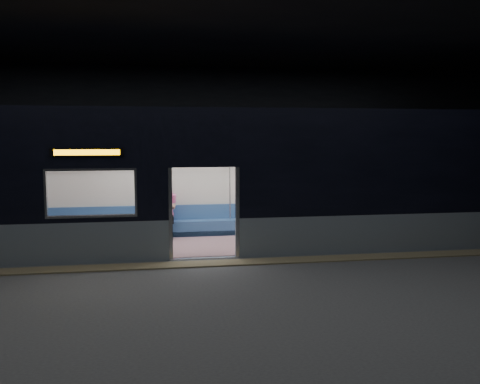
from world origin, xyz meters
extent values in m
cube|color=#47494C|center=(0.00, 0.00, -0.01)|extent=(24.00, 14.00, 0.01)
cube|color=black|center=(0.00, 0.00, 4.98)|extent=(24.00, 14.00, 0.04)
cube|color=black|center=(0.00, 6.98, 2.50)|extent=(24.00, 0.04, 5.00)
cube|color=black|center=(0.00, -6.98, 2.50)|extent=(24.00, 0.04, 5.00)
cube|color=#8C7F59|center=(0.00, 0.55, 0.01)|extent=(22.80, 0.50, 0.03)
cube|color=gray|center=(4.85, 1.06, 0.45)|extent=(8.30, 0.12, 0.90)
cube|color=black|center=(4.85, 1.06, 2.05)|extent=(8.30, 0.12, 2.30)
cube|color=black|center=(0.00, 1.06, 2.62)|extent=(1.40, 0.12, 1.15)
cube|color=#B7BABC|center=(-0.74, 1.06, 1.02)|extent=(0.08, 0.14, 2.05)
cube|color=#B7BABC|center=(0.74, 1.06, 1.02)|extent=(0.08, 0.14, 2.05)
cube|color=black|center=(-2.45, 0.98, 2.39)|extent=(1.50, 0.04, 0.18)
cube|color=#FFA600|center=(-2.45, 0.97, 2.39)|extent=(1.34, 0.03, 0.12)
cube|color=beige|center=(0.00, 3.94, 1.60)|extent=(18.00, 0.12, 3.20)
cube|color=black|center=(0.00, 2.50, 3.28)|extent=(18.00, 3.00, 0.15)
cube|color=#7C5A5E|center=(0.00, 2.50, 0.02)|extent=(17.76, 2.76, 0.04)
cube|color=beige|center=(0.00, 2.50, 2.35)|extent=(17.76, 2.76, 0.10)
cube|color=#315B8F|center=(0.00, 3.62, 0.24)|extent=(11.00, 0.48, 0.41)
cube|color=#315B8F|center=(0.00, 3.81, 0.65)|extent=(11.00, 0.10, 0.40)
cube|color=#735458|center=(-3.30, 1.41, 0.24)|extent=(4.40, 0.48, 0.41)
cube|color=#735458|center=(3.30, 1.41, 0.24)|extent=(4.40, 0.48, 0.41)
cylinder|color=silver|center=(-0.95, 1.37, 1.17)|extent=(0.04, 0.04, 2.26)
cylinder|color=silver|center=(-0.95, 3.63, 1.17)|extent=(0.04, 0.04, 2.26)
cylinder|color=silver|center=(0.95, 1.37, 1.17)|extent=(0.04, 0.04, 2.26)
cylinder|color=silver|center=(0.95, 3.63, 1.17)|extent=(0.04, 0.04, 2.26)
cylinder|color=silver|center=(0.00, 3.58, 1.95)|extent=(11.00, 0.03, 0.03)
cube|color=black|center=(-0.93, 3.37, 0.54)|extent=(0.19, 0.52, 0.18)
cube|color=black|center=(-0.70, 3.37, 0.54)|extent=(0.19, 0.52, 0.18)
cylinder|color=black|center=(-0.93, 3.13, 0.26)|extent=(0.12, 0.12, 0.43)
cylinder|color=black|center=(-0.70, 3.13, 0.26)|extent=(0.12, 0.12, 0.43)
cube|color=pink|center=(-0.82, 3.59, 0.56)|extent=(0.45, 0.24, 0.22)
cylinder|color=pink|center=(-0.82, 3.62, 0.95)|extent=(0.50, 0.50, 0.58)
sphere|color=tan|center=(-0.82, 3.60, 1.36)|extent=(0.23, 0.23, 0.23)
sphere|color=black|center=(-0.82, 3.65, 1.41)|extent=(0.24, 0.24, 0.24)
cube|color=black|center=(-0.84, 3.29, 0.71)|extent=(0.41, 0.38, 0.16)
cube|color=white|center=(5.00, 3.85, 1.46)|extent=(0.96, 0.03, 0.63)
camera|label=1|loc=(-1.03, -10.02, 2.74)|focal=38.00mm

